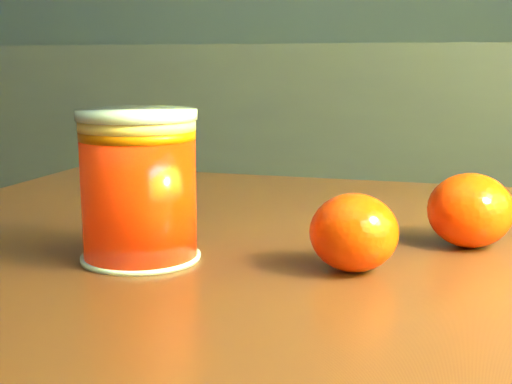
% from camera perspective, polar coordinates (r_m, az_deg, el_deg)
% --- Properties ---
extents(kitchen_counter, '(3.15, 0.60, 0.90)m').
position_cam_1_polar(kitchen_counter, '(2.06, -11.68, -1.35)').
color(kitchen_counter, '#444348').
rests_on(kitchen_counter, ground).
extents(table, '(1.01, 0.74, 0.73)m').
position_cam_1_polar(table, '(0.56, 13.51, -14.58)').
color(table, '#5B2C16').
rests_on(table, ground).
extents(juice_glass, '(0.09, 0.09, 0.11)m').
position_cam_1_polar(juice_glass, '(0.52, -9.35, 0.44)').
color(juice_glass, red).
rests_on(juice_glass, table).
extents(orange_front, '(0.07, 0.07, 0.05)m').
position_cam_1_polar(orange_front, '(0.49, 7.84, -3.23)').
color(orange_front, '#FE3A05').
rests_on(orange_front, table).
extents(orange_back, '(0.07, 0.07, 0.06)m').
position_cam_1_polar(orange_back, '(0.58, 16.76, -1.41)').
color(orange_back, '#FE3A05').
rests_on(orange_back, table).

